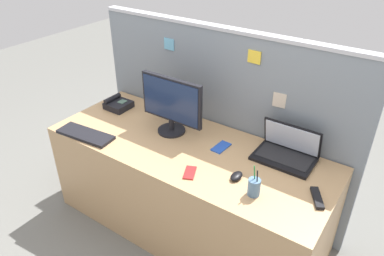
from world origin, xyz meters
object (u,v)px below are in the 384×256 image
at_px(desk_phone, 118,104).
at_px(cell_phone_blue_case, 221,147).
at_px(cell_phone_red_case, 190,173).
at_px(pen_cup, 254,187).
at_px(laptop, 287,150).
at_px(computer_mouse_right_hand, 236,176).
at_px(tv_remote, 317,198).
at_px(desktop_monitor, 171,103).
at_px(keyboard_main, 85,135).

distance_m(desk_phone, cell_phone_blue_case, 0.97).
xyz_separation_m(desk_phone, cell_phone_red_case, (0.95, -0.37, -0.03)).
bearing_deg(desk_phone, pen_cup, -13.60).
distance_m(laptop, computer_mouse_right_hand, 0.40).
xyz_separation_m(computer_mouse_right_hand, cell_phone_red_case, (-0.25, -0.12, -0.01)).
bearing_deg(cell_phone_blue_case, pen_cup, -34.38).
bearing_deg(cell_phone_red_case, cell_phone_blue_case, 63.71).
xyz_separation_m(cell_phone_blue_case, tv_remote, (0.69, -0.14, 0.01)).
relative_size(desk_phone, tv_remote, 1.05).
relative_size(desktop_monitor, cell_phone_red_case, 3.85).
xyz_separation_m(desktop_monitor, laptop, (0.80, 0.15, -0.17)).
relative_size(computer_mouse_right_hand, pen_cup, 0.53).
height_order(desk_phone, computer_mouse_right_hand, desk_phone).
relative_size(desktop_monitor, keyboard_main, 1.15).
bearing_deg(desk_phone, keyboard_main, -75.62).
relative_size(desktop_monitor, tv_remote, 2.84).
distance_m(desktop_monitor, cell_phone_red_case, 0.55).
relative_size(desk_phone, keyboard_main, 0.42).
relative_size(laptop, pen_cup, 1.99).
bearing_deg(laptop, tv_remote, -43.86).
xyz_separation_m(desktop_monitor, cell_phone_blue_case, (0.40, 0.01, -0.21)).
bearing_deg(computer_mouse_right_hand, laptop, 68.03).
xyz_separation_m(keyboard_main, tv_remote, (1.55, 0.27, -0.00)).
relative_size(laptop, desk_phone, 2.10).
bearing_deg(desk_phone, tv_remote, -5.77).
bearing_deg(desktop_monitor, computer_mouse_right_hand, -18.77).
bearing_deg(computer_mouse_right_hand, desk_phone, 169.08).
height_order(pen_cup, tv_remote, pen_cup).
distance_m(keyboard_main, computer_mouse_right_hand, 1.11).
relative_size(keyboard_main, cell_phone_blue_case, 2.94).
height_order(desk_phone, tv_remote, desk_phone).
height_order(computer_mouse_right_hand, cell_phone_red_case, computer_mouse_right_hand).
relative_size(computer_mouse_right_hand, tv_remote, 0.59).
distance_m(computer_mouse_right_hand, cell_phone_red_case, 0.28).
height_order(cell_phone_blue_case, cell_phone_red_case, same).
xyz_separation_m(desktop_monitor, keyboard_main, (-0.46, -0.40, -0.21)).
bearing_deg(desk_phone, laptop, 4.79).
xyz_separation_m(computer_mouse_right_hand, tv_remote, (0.45, 0.09, -0.01)).
xyz_separation_m(laptop, computer_mouse_right_hand, (-0.16, -0.37, -0.04)).
xyz_separation_m(keyboard_main, cell_phone_blue_case, (0.86, 0.41, -0.01)).
bearing_deg(pen_cup, cell_phone_red_case, -173.65).
bearing_deg(cell_phone_blue_case, keyboard_main, -150.94).
bearing_deg(cell_phone_blue_case, cell_phone_red_case, -88.83).
height_order(computer_mouse_right_hand, cell_phone_blue_case, computer_mouse_right_hand).
bearing_deg(pen_cup, computer_mouse_right_hand, 153.88).
xyz_separation_m(pen_cup, cell_phone_blue_case, (-0.39, 0.30, -0.05)).
xyz_separation_m(desk_phone, tv_remote, (1.66, -0.17, -0.02)).
xyz_separation_m(laptop, cell_phone_red_case, (-0.41, -0.49, -0.05)).
bearing_deg(laptop, desktop_monitor, -169.06).
bearing_deg(cell_phone_red_case, pen_cup, -17.60).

